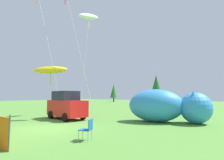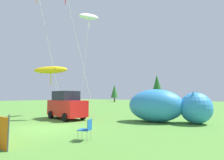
# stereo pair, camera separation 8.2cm
# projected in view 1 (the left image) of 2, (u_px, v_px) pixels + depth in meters

# --- Properties ---
(ground_plane) EXTENTS (120.00, 120.00, 0.00)m
(ground_plane) POSITION_uv_depth(u_px,v_px,m) (49.00, 128.00, 10.49)
(ground_plane) COLOR #548C38
(parked_car) EXTENTS (4.20, 2.29, 2.35)m
(parked_car) POSITION_uv_depth(u_px,v_px,m) (66.00, 105.00, 14.77)
(parked_car) COLOR red
(parked_car) RESTS_ON ground
(folding_chair) EXTENTS (0.67, 0.67, 0.92)m
(folding_chair) POSITION_uv_depth(u_px,v_px,m) (88.00, 128.00, 7.68)
(folding_chair) COLOR #1959A5
(folding_chair) RESTS_ON ground
(inflatable_cat) EXTENTS (6.00, 3.85, 2.44)m
(inflatable_cat) POSITION_uv_depth(u_px,v_px,m) (166.00, 107.00, 12.92)
(inflatable_cat) COLOR #338CD8
(inflatable_cat) RESTS_ON ground
(kite_yellow_hero) EXTENTS (2.23, 2.46, 4.52)m
(kite_yellow_hero) POSITION_uv_depth(u_px,v_px,m) (51.00, 70.00, 14.56)
(kite_yellow_hero) COLOR silver
(kite_yellow_hero) RESTS_ON ground
(kite_white_ghost) EXTENTS (1.09, 3.33, 11.10)m
(kite_white_ghost) POSITION_uv_depth(u_px,v_px,m) (89.00, 17.00, 18.50)
(kite_white_ghost) COLOR silver
(kite_white_ghost) RESTS_ON ground
(horizon_tree_east) EXTENTS (2.96, 2.96, 7.06)m
(horizon_tree_east) POSITION_uv_depth(u_px,v_px,m) (156.00, 86.00, 43.20)
(horizon_tree_east) COLOR brown
(horizon_tree_east) RESTS_ON ground
(horizon_tree_west) EXTENTS (2.26, 2.26, 5.38)m
(horizon_tree_west) POSITION_uv_depth(u_px,v_px,m) (114.00, 91.00, 53.80)
(horizon_tree_west) COLOR brown
(horizon_tree_west) RESTS_ON ground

